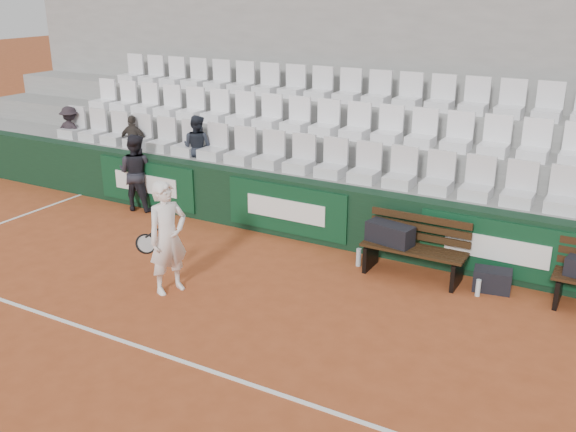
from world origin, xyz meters
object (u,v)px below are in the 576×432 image
object	(u,v)px
sports_bag_left	(390,234)
spectator_c	(196,123)
sports_bag_ground	(492,280)
water_bottle_near	(359,257)
water_bottle_far	(478,288)
spectator_a	(68,111)
tennis_player	(168,238)
bench_left	(413,262)
spectator_b	(132,119)
ball_kid	(136,172)

from	to	relation	value
sports_bag_left	spectator_c	world-z (taller)	spectator_c
sports_bag_left	sports_bag_ground	world-z (taller)	sports_bag_left
water_bottle_near	water_bottle_far	size ratio (longest dim) A/B	1.15
sports_bag_ground	spectator_a	size ratio (longest dim) A/B	0.47
water_bottle_near	tennis_player	world-z (taller)	tennis_player
bench_left	tennis_player	world-z (taller)	tennis_player
spectator_a	spectator_b	bearing A→B (deg)	170.15
bench_left	water_bottle_far	xyz separation A→B (m)	(0.99, -0.15, -0.10)
spectator_b	spectator_a	bearing A→B (deg)	-13.17
sports_bag_left	spectator_a	size ratio (longest dim) A/B	0.64
bench_left	spectator_b	size ratio (longest dim) A/B	1.43
bench_left	tennis_player	distance (m)	3.51
bench_left	spectator_b	xyz separation A→B (m)	(-6.18, 1.07, 1.30)
sports_bag_left	spectator_a	bearing A→B (deg)	172.01
sports_bag_ground	ball_kid	xyz separation A→B (m)	(-6.62, 0.23, 0.57)
sports_bag_ground	spectator_b	world-z (taller)	spectator_b
water_bottle_near	spectator_b	size ratio (longest dim) A/B	0.26
water_bottle_near	spectator_a	xyz separation A→B (m)	(-7.10, 1.10, 1.40)
sports_bag_left	sports_bag_ground	size ratio (longest dim) A/B	1.36
sports_bag_left	spectator_c	size ratio (longest dim) A/B	0.57
sports_bag_left	tennis_player	size ratio (longest dim) A/B	0.44
water_bottle_far	spectator_b	bearing A→B (deg)	170.29
sports_bag_left	spectator_b	size ratio (longest dim) A/B	0.66
water_bottle_far	tennis_player	distance (m)	4.28
sports_bag_left	spectator_b	bearing A→B (deg)	169.66
water_bottle_far	spectator_c	distance (m)	5.93
sports_bag_ground	bench_left	bearing A→B (deg)	-173.94
water_bottle_near	water_bottle_far	distance (m)	1.83
tennis_player	ball_kid	world-z (taller)	tennis_player
water_bottle_far	tennis_player	xyz separation A→B (m)	(-3.77, -1.92, 0.67)
sports_bag_ground	ball_kid	size ratio (longest dim) A/B	0.35
sports_bag_ground	tennis_player	world-z (taller)	tennis_player
sports_bag_left	spectator_c	distance (m)	4.49
bench_left	tennis_player	bearing A→B (deg)	-143.31
spectator_c	spectator_a	bearing A→B (deg)	-4.40
bench_left	water_bottle_far	world-z (taller)	bench_left
sports_bag_left	spectator_c	bearing A→B (deg)	165.96
water_bottle_far	spectator_c	xyz separation A→B (m)	(-5.61, 1.23, 1.48)
tennis_player	spectator_b	size ratio (longest dim) A/B	1.50
ball_kid	sports_bag_ground	bearing A→B (deg)	166.83
ball_kid	spectator_c	xyz separation A→B (m)	(0.89, 0.73, 0.88)
bench_left	sports_bag_ground	world-z (taller)	bench_left
spectator_b	bench_left	bearing A→B (deg)	156.97
sports_bag_ground	spectator_c	world-z (taller)	spectator_c
sports_bag_left	sports_bag_ground	bearing A→B (deg)	4.01
ball_kid	spectator_a	size ratio (longest dim) A/B	1.34
ball_kid	spectator_b	bearing A→B (deg)	-58.40
sports_bag_left	water_bottle_near	bearing A→B (deg)	-174.86
sports_bag_left	spectator_a	distance (m)	7.68
bench_left	spectator_a	bearing A→B (deg)	172.28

